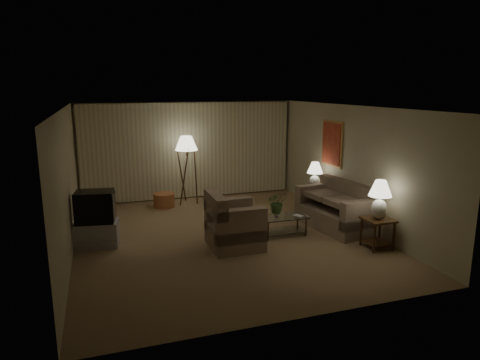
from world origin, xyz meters
name	(u,v)px	position (x,y,z in m)	size (l,w,h in m)	color
ground	(224,236)	(0.00, 0.00, 0.00)	(7.00, 7.00, 0.00)	olive
room_shell	(207,145)	(0.02, 1.51, 1.75)	(6.04, 7.02, 2.72)	#BCB390
sofa	(335,210)	(2.50, -0.25, 0.41)	(2.08, 1.40, 0.81)	#81725C
armchair	(235,225)	(0.03, -0.64, 0.43)	(1.04, 0.98, 0.87)	#81725C
side_table_near	(378,228)	(2.65, -1.60, 0.41)	(0.54, 0.54, 0.60)	#331E0E
side_table_far	(314,196)	(2.65, 1.00, 0.40)	(0.52, 0.43, 0.60)	#331E0E
table_lamp_near	(380,196)	(2.65, -1.60, 1.05)	(0.44, 0.44, 0.76)	silver
table_lamp_far	(315,173)	(2.65, 1.00, 1.00)	(0.39, 0.39, 0.68)	silver
coffee_table	(283,223)	(1.21, -0.35, 0.28)	(1.00, 0.55, 0.41)	silver
tv_cabinet	(97,234)	(-2.55, 0.25, 0.25)	(0.89, 0.63, 0.50)	#A9A9AB
crt_tv	(95,207)	(-2.55, 0.25, 0.81)	(0.79, 0.62, 0.62)	black
floor_lamp	(187,169)	(-0.20, 2.82, 0.96)	(0.59, 0.59, 1.83)	#331E0E
ottoman	(164,200)	(-0.87, 2.66, 0.18)	(0.55, 0.55, 0.37)	#B2663C
vase	(277,214)	(1.06, -0.35, 0.49)	(0.14, 0.14, 0.15)	silver
flowers	(277,200)	(1.06, -0.35, 0.79)	(0.41, 0.36, 0.46)	#3E652C
book	(296,216)	(1.46, -0.45, 0.42)	(0.14, 0.20, 0.02)	olive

